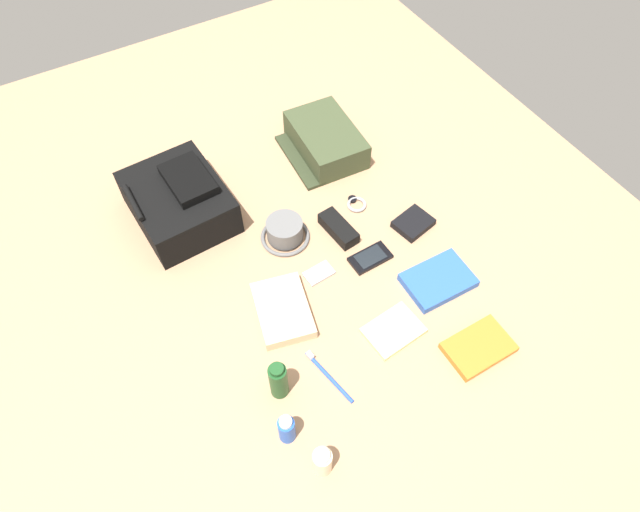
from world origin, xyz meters
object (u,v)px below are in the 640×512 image
toiletry_pouch (325,141)px  wristwatch (356,204)px  bucket_hat (285,232)px  toothbrush (326,374)px  wallet (413,223)px  backpack (179,201)px  media_player (319,273)px  folded_towel (283,310)px  cell_phone (370,258)px  sunglasses_case (338,228)px  shampoo_bottle (278,380)px  paperback_novel (478,348)px  notepad (393,331)px  travel_guidebook (438,281)px  deodorant_spray (287,429)px  lotion_bottle (322,461)px

toiletry_pouch → wristwatch: 0.27m
toiletry_pouch → wristwatch: bearing=171.7°
bucket_hat → toothbrush: 0.46m
wallet → toiletry_pouch: bearing=-2.8°
backpack → wallet: (-0.40, -0.60, -0.06)m
media_player → wristwatch: bearing=-54.3°
wristwatch → folded_towel: 0.45m
cell_phone → bucket_hat: bearing=42.4°
backpack → folded_towel: 0.48m
wallet → sunglasses_case: 0.23m
shampoo_bottle → sunglasses_case: size_ratio=0.99×
paperback_novel → notepad: 0.23m
media_player → cell_phone: bearing=-100.6°
travel_guidebook → sunglasses_case: sunglasses_case is taller
cell_phone → toothbrush: 0.39m
deodorant_spray → folded_towel: (0.30, -0.15, -0.03)m
travel_guidebook → toothbrush: bearing=101.0°
toiletry_pouch → sunglasses_case: 0.36m
deodorant_spray → notepad: (0.10, -0.38, -0.04)m
travel_guidebook → toothbrush: 0.43m
media_player → sunglasses_case: bearing=-51.3°
folded_towel → sunglasses_case: (0.17, -0.28, 0.00)m
cell_phone → wallet: wallet is taller
shampoo_bottle → wristwatch: (0.42, -0.50, -0.06)m
toiletry_pouch → bucket_hat: size_ratio=1.99×
deodorant_spray → shampoo_bottle: bearing=-18.8°
deodorant_spray → wristwatch: 0.76m
lotion_bottle → folded_towel: size_ratio=0.53×
deodorant_spray → media_player: 0.48m
travel_guidebook → wristwatch: size_ratio=2.72×
wallet → bucket_hat: bearing=54.5°
travel_guidebook → sunglasses_case: 0.34m
deodorant_spray → travel_guidebook: deodorant_spray is taller
toiletry_pouch → paperback_novel: toiletry_pouch is taller
toiletry_pouch → deodorant_spray: size_ratio=2.84×
backpack → cell_phone: (-0.44, -0.41, -0.06)m
shampoo_bottle → cell_phone: 0.48m
travel_guidebook → sunglasses_case: (0.30, 0.15, 0.01)m
sunglasses_case → wallet: bearing=-119.5°
backpack → media_player: backpack is taller
lotion_bottle → wristwatch: lotion_bottle is taller
shampoo_bottle → sunglasses_case: bearing=-47.6°
shampoo_bottle → lotion_bottle: bearing=179.4°
cell_phone → media_player: bearing=79.4°
travel_guidebook → media_player: travel_guidebook is taller
toothbrush → folded_towel: size_ratio=0.89×
deodorant_spray → sunglasses_case: size_ratio=0.75×
shampoo_bottle → toothbrush: shampoo_bottle is taller
deodorant_spray → paperback_novel: deodorant_spray is taller
toothbrush → deodorant_spray: bearing=118.4°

